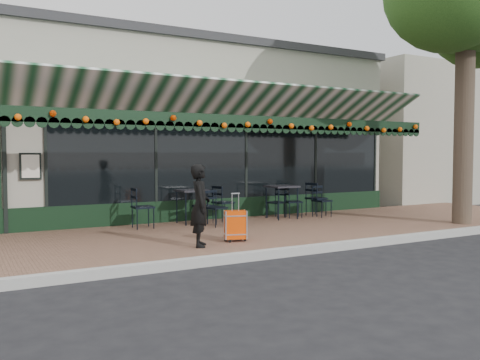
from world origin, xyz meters
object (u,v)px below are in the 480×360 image
chair_a_front (322,201)px  chair_a_extra (316,199)px  cafe_table_a (282,189)px  chair_b_right (223,203)px  woman (200,206)px  cafe_table_b (192,193)px  chair_b_left (203,206)px  suitcase (235,225)px  chair_a_right (294,202)px  chair_a_left (276,203)px  chair_solo (143,208)px  chair_b_front (216,208)px

chair_a_front → chair_a_extra: (0.03, 0.28, 0.04)m
cafe_table_a → chair_b_right: size_ratio=0.96×
woman → chair_a_extra: 5.13m
chair_a_front → cafe_table_b: bearing=165.9°
cafe_table_b → chair_a_front: chair_a_front is taller
chair_a_extra → chair_b_left: chair_a_extra is taller
suitcase → chair_b_left: 2.55m
cafe_table_b → chair_a_right: 2.71m
chair_a_extra → cafe_table_b: bearing=74.9°
cafe_table_a → cafe_table_b: size_ratio=1.04×
woman → chair_a_left: (3.30, 2.64, -0.33)m
cafe_table_b → chair_a_front: size_ratio=0.98×
chair_b_left → chair_a_extra: bearing=74.1°
cafe_table_a → chair_a_right: 0.51m
chair_b_right → chair_solo: 2.08m
cafe_table_a → chair_b_left: cafe_table_a is taller
suitcase → chair_b_front: suitcase is taller
chair_a_left → chair_a_front: (1.12, -0.40, 0.02)m
suitcase → chair_b_front: (0.55, 1.90, 0.11)m
cafe_table_a → chair_a_front: size_ratio=1.02×
cafe_table_b → chair_solo: 1.25m
suitcase → cafe_table_a: size_ratio=1.08×
chair_a_right → chair_solo: (-3.89, 0.11, 0.06)m
cafe_table_a → chair_a_left: size_ratio=1.08×
suitcase → chair_solo: bearing=129.9°
chair_a_right → suitcase: bearing=147.8°
chair_a_right → chair_a_extra: 0.74m
cafe_table_a → chair_b_front: size_ratio=1.02×
woman → suitcase: bearing=-54.5°
cafe_table_b → chair_b_left: size_ratio=1.00×
woman → chair_a_right: (3.72, 2.47, -0.32)m
chair_a_extra → chair_b_right: (-2.56, 0.28, -0.01)m
cafe_table_b → chair_b_right: 0.90m
cafe_table_a → chair_a_front: (1.08, -0.23, -0.33)m
chair_a_right → chair_solo: bearing=108.1°
chair_a_front → chair_solo: size_ratio=0.90×
chair_a_left → chair_solo: bearing=-107.0°
woman → chair_a_extra: bearing=-36.3°
cafe_table_b → chair_b_right: bearing=6.1°
woman → cafe_table_b: 2.90m
woman → chair_a_right: woman is taller
chair_a_left → chair_b_right: chair_b_right is taller
chair_b_right → chair_b_front: 0.94m
chair_b_right → chair_a_left: bearing=-108.5°
suitcase → chair_b_right: size_ratio=1.03×
chair_a_right → chair_a_left: bearing=87.7°
chair_b_front → chair_a_right: bearing=-6.9°
chair_b_front → chair_b_left: bearing=76.6°
chair_b_front → cafe_table_b: bearing=97.0°
chair_a_left → chair_a_extra: 1.16m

